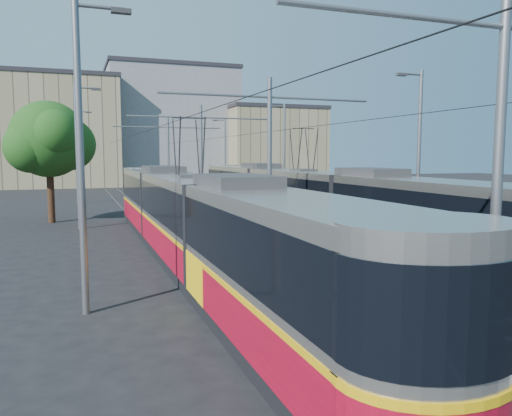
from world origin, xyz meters
name	(u,v)px	position (x,y,z in m)	size (l,w,h in m)	color
ground	(375,306)	(0.00, 0.00, 0.00)	(160.00, 160.00, 0.00)	black
platform	(214,222)	(0.00, 17.00, 0.15)	(4.00, 50.00, 0.30)	gray
tactile_strip_left	(190,221)	(-1.45, 17.00, 0.30)	(0.70, 50.00, 0.01)	gray
tactile_strip_right	(237,219)	(1.45, 17.00, 0.30)	(0.70, 50.00, 0.01)	gray
rails	(214,225)	(0.00, 17.00, 0.02)	(8.71, 70.00, 0.03)	gray
track_arrow	(303,368)	(-3.60, -3.00, 0.01)	(1.20, 5.00, 0.01)	silver
tram_left	(190,219)	(-3.60, 7.11, 1.71)	(2.43, 29.12, 5.50)	black
tram_right	(303,198)	(3.60, 12.32, 1.86)	(2.43, 31.77, 5.50)	black
catenary	(227,148)	(0.00, 14.15, 4.52)	(9.20, 70.00, 7.00)	slate
street_lamps	(198,154)	(0.00, 21.00, 4.18)	(15.18, 38.22, 8.00)	slate
shelter	(242,205)	(0.94, 14.44, 1.37)	(0.85, 1.06, 2.04)	black
tree	(54,141)	(-8.80, 21.59, 4.99)	(5.08, 4.69, 7.38)	#382314
building_left	(55,131)	(-10.00, 60.00, 7.21)	(16.32, 12.24, 14.40)	#998B67
building_centre	(170,126)	(6.00, 64.00, 8.45)	(18.36, 14.28, 16.88)	gray
building_right	(272,145)	(20.00, 58.00, 5.60)	(14.28, 10.20, 11.18)	#998B67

